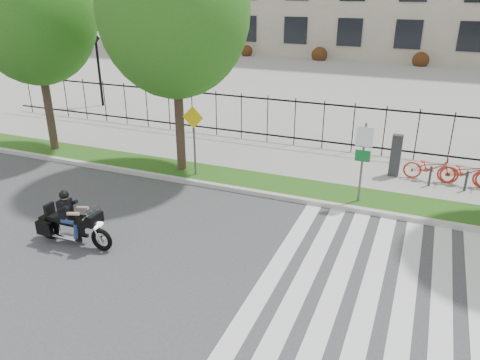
% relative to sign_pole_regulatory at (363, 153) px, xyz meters
% --- Properties ---
extents(ground, '(120.00, 120.00, 0.00)m').
position_rel_sign_pole_regulatory_xyz_m(ground, '(-3.44, -4.58, -1.74)').
color(ground, '#3C3C3F').
rests_on(ground, ground).
extents(curb, '(60.00, 0.20, 0.15)m').
position_rel_sign_pole_regulatory_xyz_m(curb, '(-3.44, -0.48, -1.66)').
color(curb, '#B2B0A7').
rests_on(curb, ground).
extents(grass_verge, '(60.00, 1.50, 0.15)m').
position_rel_sign_pole_regulatory_xyz_m(grass_verge, '(-3.44, 0.37, -1.66)').
color(grass_verge, '#1F4E13').
rests_on(grass_verge, ground).
extents(sidewalk, '(60.00, 3.50, 0.15)m').
position_rel_sign_pole_regulatory_xyz_m(sidewalk, '(-3.44, 2.87, -1.66)').
color(sidewalk, gray).
rests_on(sidewalk, ground).
extents(plaza, '(80.00, 34.00, 0.10)m').
position_rel_sign_pole_regulatory_xyz_m(plaza, '(-3.44, 20.42, -1.69)').
color(plaza, gray).
rests_on(plaza, ground).
extents(crosswalk_stripes, '(5.70, 8.00, 0.01)m').
position_rel_sign_pole_regulatory_xyz_m(crosswalk_stripes, '(1.38, -4.58, -1.73)').
color(crosswalk_stripes, silver).
rests_on(crosswalk_stripes, ground).
extents(iron_fence, '(30.00, 0.06, 2.00)m').
position_rel_sign_pole_regulatory_xyz_m(iron_fence, '(-3.44, 4.62, -0.59)').
color(iron_fence, black).
rests_on(iron_fence, sidewalk).
extents(lamp_post_left, '(1.06, 0.70, 4.25)m').
position_rel_sign_pole_regulatory_xyz_m(lamp_post_left, '(-15.44, 7.42, 1.47)').
color(lamp_post_left, black).
rests_on(lamp_post_left, ground).
extents(street_tree_0, '(4.64, 4.64, 7.97)m').
position_rel_sign_pole_regulatory_xyz_m(street_tree_0, '(-12.43, 0.37, 3.70)').
color(street_tree_0, '#32221B').
rests_on(street_tree_0, grass_verge).
extents(street_tree_1, '(5.02, 5.02, 8.40)m').
position_rel_sign_pole_regulatory_xyz_m(street_tree_1, '(-6.46, 0.37, 3.91)').
color(street_tree_1, '#32221B').
rests_on(street_tree_1, grass_verge).
extents(sign_pole_regulatory, '(0.50, 0.09, 2.50)m').
position_rel_sign_pole_regulatory_xyz_m(sign_pole_regulatory, '(0.00, 0.00, 0.00)').
color(sign_pole_regulatory, '#59595B').
rests_on(sign_pole_regulatory, grass_verge).
extents(sign_pole_warning, '(0.78, 0.09, 2.49)m').
position_rel_sign_pole_regulatory_xyz_m(sign_pole_warning, '(-5.72, 0.00, 0.00)').
color(sign_pole_warning, '#59595B').
rests_on(sign_pole_warning, grass_verge).
extents(motorcycle_rider, '(2.39, 0.70, 1.84)m').
position_rel_sign_pole_regulatory_xyz_m(motorcycle_rider, '(-6.58, -5.28, -1.13)').
color(motorcycle_rider, black).
rests_on(motorcycle_rider, ground).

